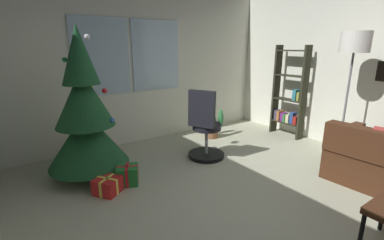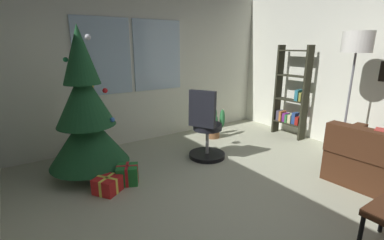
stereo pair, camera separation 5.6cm
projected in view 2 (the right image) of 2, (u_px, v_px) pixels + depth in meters
The scene contains 10 objects.
ground_plane at pixel (266, 209), 2.98m from camera, with size 4.82×5.44×0.10m, color #AAAC91.
wall_back_with_windows at pixel (150, 63), 4.80m from camera, with size 4.82×0.12×2.75m.
holiday_tree at pixel (86, 117), 3.47m from camera, with size 1.02×1.02×2.39m.
gift_box_red at pixel (108, 185), 3.20m from camera, with size 0.37×0.37×0.19m.
gift_box_green at pixel (128, 175), 3.40m from camera, with size 0.33×0.32×0.24m.
gift_box_gold at pixel (105, 153), 4.12m from camera, with size 0.39×0.41×0.21m.
office_chair at pixel (206, 132), 4.08m from camera, with size 0.58×0.57×1.08m.
bookshelf at pixel (291, 98), 5.05m from camera, with size 0.18×0.64×1.70m.
floor_lamp at pixel (356, 51), 3.66m from camera, with size 0.39×0.39×1.87m.
potted_plant at pixel (212, 125), 5.08m from camera, with size 0.53×0.35×0.56m.
Camera 2 is at (-2.14, -1.70, 1.68)m, focal length 25.34 mm.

